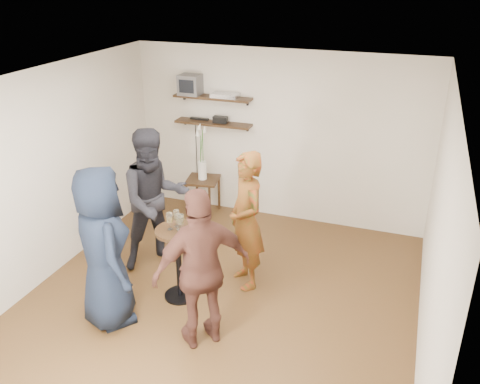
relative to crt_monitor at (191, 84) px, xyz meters
name	(u,v)px	position (x,y,z in m)	size (l,w,h in m)	color
room	(215,205)	(1.36, -2.38, -0.72)	(4.58, 5.08, 2.68)	#462C16
shelf_upper	(213,97)	(0.36, 0.00, -0.17)	(1.20, 0.25, 0.04)	black
shelf_lower	(213,123)	(0.36, 0.00, -0.57)	(1.20, 0.25, 0.04)	black
crt_monitor	(191,84)	(0.00, 0.00, 0.00)	(0.32, 0.30, 0.30)	#59595B
dvd_deck	(225,95)	(0.56, 0.00, -0.12)	(0.40, 0.24, 0.06)	silver
radio	(220,120)	(0.47, 0.00, -0.50)	(0.22, 0.10, 0.10)	black
power_strip	(199,119)	(0.10, 0.05, -0.54)	(0.30, 0.05, 0.03)	black
side_table	(203,184)	(0.23, -0.17, -1.53)	(0.56, 0.56, 0.58)	black
vase_lilies	(202,161)	(0.23, -0.18, -1.14)	(0.19, 0.19, 0.93)	white
drinks_table	(178,254)	(0.88, -2.38, -1.43)	(0.50, 0.50, 0.91)	black
wine_glass_fl	(170,218)	(0.81, -2.40, -0.96)	(0.07, 0.07, 0.21)	silver
wine_glass_fr	(181,220)	(0.95, -2.40, -0.96)	(0.07, 0.07, 0.20)	silver
wine_glass_bl	(176,216)	(0.85, -2.31, -0.96)	(0.07, 0.07, 0.21)	silver
wine_glass_br	(178,219)	(0.91, -2.37, -0.97)	(0.07, 0.07, 0.20)	silver
person_plaid	(246,221)	(1.53, -1.83, -1.15)	(0.63, 0.41, 1.73)	red
person_dark	(155,199)	(0.28, -1.78, -1.09)	(0.91, 0.71, 1.86)	black
person_navy	(103,248)	(0.33, -3.02, -1.10)	(0.90, 0.58, 1.83)	black
person_brown	(202,270)	(1.46, -2.99, -1.14)	(1.03, 0.43, 1.75)	#4F2B22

